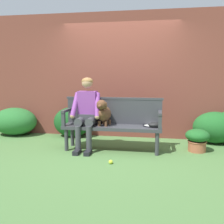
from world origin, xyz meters
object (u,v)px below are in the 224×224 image
Objects in this scene: baseball_glove at (154,125)px; tennis_ball at (111,162)px; dog_on_bench at (104,112)px; tennis_racket at (150,125)px; person_seated at (87,110)px; potted_plant at (197,139)px; garden_bench at (112,129)px.

baseball_glove is 3.33× the size of tennis_ball.
dog_on_bench reaches higher than tennis_racket.
person_seated is 0.33m from dog_on_bench.
potted_plant is at bearing 10.61° from baseball_glove.
garden_bench is at bearing 12.08° from dog_on_bench.
garden_bench is 0.77m from baseball_glove.
tennis_ball is (0.25, -0.70, -0.67)m from dog_on_bench.
tennis_racket is 2.64× the size of baseball_glove.
tennis_ball is at bearing -138.07° from baseball_glove.
garden_bench is 0.34m from dog_on_bench.
tennis_racket is at bearing 9.32° from dog_on_bench.
tennis_racket is at bearing 8.72° from garden_bench.
person_seated reaches higher than tennis_racket.
person_seated is at bearing -174.27° from potted_plant.
garden_bench reaches higher than tennis_ball.
tennis_racket is 0.16m from baseball_glove.
tennis_racket is at bearing 115.43° from baseball_glove.
tennis_racket is at bearing 5.61° from person_seated.
baseball_glove is (0.77, -0.02, 0.11)m from garden_bench.
potted_plant is (0.77, 0.22, -0.28)m from baseball_glove.
tennis_racket is 1.34× the size of potted_plant.
potted_plant is (1.54, 0.19, -0.17)m from garden_bench.
garden_bench is 0.58m from person_seated.
potted_plant is (0.85, 0.09, -0.24)m from tennis_racket.
baseball_glove is 0.85m from potted_plant.
dog_on_bench is at bearing 109.81° from tennis_ball.
baseball_glove reaches higher than garden_bench.
tennis_ball is at bearing -124.74° from tennis_racket.
garden_bench is 3.10× the size of tennis_racket.
tennis_ball is 1.72m from potted_plant.
baseball_glove is at bearing 0.42° from dog_on_bench.
dog_on_bench is (-0.15, -0.03, 0.30)m from garden_bench.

